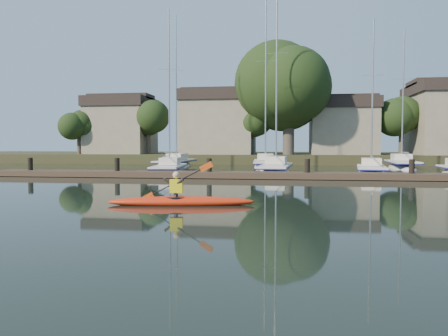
# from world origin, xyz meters

# --- Properties ---
(ground) EXTENTS (160.00, 160.00, 0.00)m
(ground) POSITION_xyz_m (0.00, 0.00, 0.00)
(ground) COLOR black
(ground) RESTS_ON ground
(kayak) EXTENTS (5.02, 1.42, 1.59)m
(kayak) POSITION_xyz_m (-1.80, 1.61, 0.19)
(kayak) COLOR red
(kayak) RESTS_ON ground
(dock) EXTENTS (34.00, 2.00, 1.80)m
(dock) POSITION_xyz_m (0.00, 14.00, 0.20)
(dock) COLOR #403124
(dock) RESTS_ON ground
(sailboat_1) EXTENTS (2.84, 8.11, 12.98)m
(sailboat_1) POSITION_xyz_m (-6.65, 18.00, -0.18)
(sailboat_1) COLOR silver
(sailboat_1) RESTS_ON ground
(sailboat_2) EXTENTS (2.71, 9.11, 14.88)m
(sailboat_2) POSITION_xyz_m (1.00, 19.10, -0.19)
(sailboat_2) COLOR silver
(sailboat_2) RESTS_ON ground
(sailboat_3) EXTENTS (3.01, 7.63, 11.97)m
(sailboat_3) POSITION_xyz_m (7.64, 18.88, -0.18)
(sailboat_3) COLOR silver
(sailboat_3) RESTS_ON ground
(sailboat_5) EXTENTS (2.63, 9.41, 15.42)m
(sailboat_5) POSITION_xyz_m (-8.52, 27.18, -0.19)
(sailboat_5) COLOR silver
(sailboat_5) RESTS_ON ground
(sailboat_6) EXTENTS (2.77, 10.48, 16.48)m
(sailboat_6) POSITION_xyz_m (-0.12, 27.01, -0.19)
(sailboat_6) COLOR silver
(sailboat_6) RESTS_ON ground
(sailboat_7) EXTENTS (2.88, 8.56, 13.57)m
(sailboat_7) POSITION_xyz_m (11.85, 27.41, -0.20)
(sailboat_7) COLOR silver
(sailboat_7) RESTS_ON ground
(shore) EXTENTS (90.00, 25.25, 12.75)m
(shore) POSITION_xyz_m (1.61, 40.29, 3.23)
(shore) COLOR #2A361B
(shore) RESTS_ON ground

